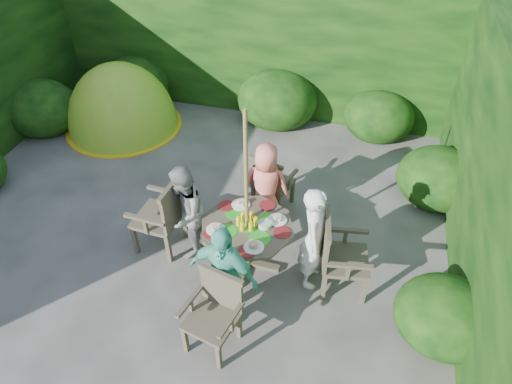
% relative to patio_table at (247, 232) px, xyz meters
% --- Properties ---
extents(ground, '(60.00, 60.00, 0.00)m').
position_rel_patio_table_xyz_m(ground, '(-1.06, 0.17, -0.56)').
color(ground, '#413F3A').
rests_on(ground, ground).
extents(hedge_enclosure, '(9.00, 9.00, 2.50)m').
position_rel_patio_table_xyz_m(hedge_enclosure, '(-1.06, 1.51, 0.69)').
color(hedge_enclosure, black).
rests_on(hedge_enclosure, ground).
extents(patio_table, '(1.18, 1.18, 0.79)m').
position_rel_patio_table_xyz_m(patio_table, '(0.00, 0.00, 0.00)').
color(patio_table, '#3A3426').
rests_on(patio_table, ground).
extents(parasol_pole, '(0.05, 0.05, 2.20)m').
position_rel_patio_table_xyz_m(parasol_pole, '(-0.00, -0.00, 0.54)').
color(parasol_pole, olive).
rests_on(parasol_pole, ground).
extents(garden_chair_right, '(0.62, 0.67, 0.99)m').
position_rel_patio_table_xyz_m(garden_chair_right, '(1.09, -0.05, -0.03)').
color(garden_chair_right, '#3A3426').
rests_on(garden_chair_right, ground).
extents(garden_chair_left, '(0.58, 0.65, 1.02)m').
position_rel_patio_table_xyz_m(garden_chair_left, '(-1.09, 0.03, -0.01)').
color(garden_chair_left, '#3A3426').
rests_on(garden_chair_left, ground).
extents(garden_chair_back, '(0.64, 0.60, 0.88)m').
position_rel_patio_table_xyz_m(garden_chair_back, '(0.01, 1.10, -0.09)').
color(garden_chair_back, '#3A3426').
rests_on(garden_chair_back, ground).
extents(garden_chair_front, '(0.62, 0.57, 0.88)m').
position_rel_patio_table_xyz_m(garden_chair_front, '(-0.02, -1.10, -0.09)').
color(garden_chair_front, '#3A3426').
rests_on(garden_chair_front, ground).
extents(child_right, '(0.35, 0.52, 1.37)m').
position_rel_patio_table_xyz_m(child_right, '(0.80, -0.03, 0.13)').
color(child_right, white).
rests_on(child_right, ground).
extents(child_left, '(0.59, 0.70, 1.29)m').
position_rel_patio_table_xyz_m(child_left, '(-0.80, 0.02, 0.09)').
color(child_left, gray).
rests_on(child_left, ground).
extents(child_back, '(0.64, 0.44, 1.26)m').
position_rel_patio_table_xyz_m(child_back, '(0.02, 0.80, 0.07)').
color(child_back, '#FF7769').
rests_on(child_back, ground).
extents(child_front, '(0.83, 0.45, 1.34)m').
position_rel_patio_table_xyz_m(child_front, '(-0.03, -0.80, 0.11)').
color(child_front, '#53C2A1').
rests_on(child_front, ground).
extents(dome_tent, '(2.41, 2.41, 2.35)m').
position_rel_patio_table_xyz_m(dome_tent, '(-3.08, 2.56, -0.56)').
color(dome_tent, '#70CD27').
rests_on(dome_tent, ground).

